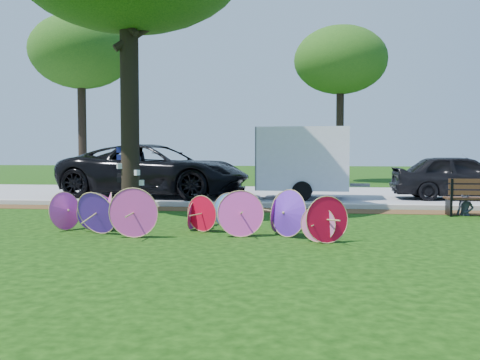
{
  "coord_description": "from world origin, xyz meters",
  "views": [
    {
      "loc": [
        1.87,
        -8.94,
        1.5
      ],
      "look_at": [
        0.5,
        2.0,
        0.9
      ],
      "focal_mm": 40.0,
      "sensor_mm": 36.0,
      "label": 1
    }
  ],
  "objects_px": {
    "black_van": "(155,171)",
    "person_left": "(465,193)",
    "parasol_pile": "(194,213)",
    "cargo_trailer": "(304,158)",
    "dark_pickup": "(460,177)"
  },
  "relations": [
    {
      "from": "black_van",
      "to": "person_left",
      "type": "relative_size",
      "value": 5.95
    },
    {
      "from": "parasol_pile",
      "to": "black_van",
      "type": "relative_size",
      "value": 0.88
    },
    {
      "from": "person_left",
      "to": "cargo_trailer",
      "type": "bearing_deg",
      "value": 155.15
    },
    {
      "from": "parasol_pile",
      "to": "black_van",
      "type": "distance_m",
      "value": 8.17
    },
    {
      "from": "cargo_trailer",
      "to": "person_left",
      "type": "relative_size",
      "value": 2.66
    },
    {
      "from": "dark_pickup",
      "to": "cargo_trailer",
      "type": "height_order",
      "value": "cargo_trailer"
    },
    {
      "from": "dark_pickup",
      "to": "black_van",
      "type": "bearing_deg",
      "value": 90.35
    },
    {
      "from": "person_left",
      "to": "black_van",
      "type": "bearing_deg",
      "value": 175.97
    },
    {
      "from": "parasol_pile",
      "to": "black_van",
      "type": "height_order",
      "value": "black_van"
    },
    {
      "from": "dark_pickup",
      "to": "parasol_pile",
      "type": "bearing_deg",
      "value": 138.61
    },
    {
      "from": "cargo_trailer",
      "to": "parasol_pile",
      "type": "bearing_deg",
      "value": -101.79
    },
    {
      "from": "black_van",
      "to": "cargo_trailer",
      "type": "bearing_deg",
      "value": -84.02
    },
    {
      "from": "dark_pickup",
      "to": "cargo_trailer",
      "type": "xyz_separation_m",
      "value": [
        -4.79,
        -0.31,
        0.57
      ]
    },
    {
      "from": "dark_pickup",
      "to": "cargo_trailer",
      "type": "relative_size",
      "value": 1.48
    },
    {
      "from": "black_van",
      "to": "cargo_trailer",
      "type": "relative_size",
      "value": 2.23
    }
  ]
}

